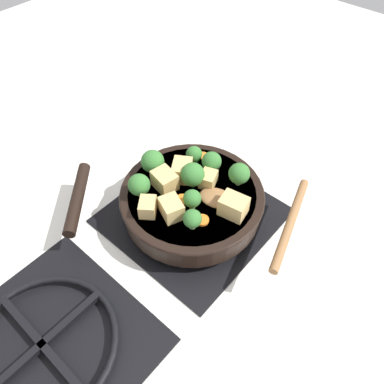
% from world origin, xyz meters
% --- Properties ---
extents(ground_plane, '(2.40, 2.40, 0.00)m').
position_xyz_m(ground_plane, '(0.00, 0.00, 0.00)').
color(ground_plane, white).
extents(front_burner_grate, '(0.31, 0.31, 0.03)m').
position_xyz_m(front_burner_grate, '(0.00, 0.00, 0.01)').
color(front_burner_grate, black).
rests_on(front_burner_grate, ground_plane).
extents(rear_burner_grate, '(0.31, 0.31, 0.03)m').
position_xyz_m(rear_burner_grate, '(0.00, 0.36, 0.01)').
color(rear_burner_grate, black).
rests_on(rear_burner_grate, ground_plane).
extents(skillet_pan, '(0.38, 0.37, 0.05)m').
position_xyz_m(skillet_pan, '(0.00, 0.00, 0.06)').
color(skillet_pan, black).
rests_on(skillet_pan, front_burner_grate).
extents(wooden_spoon, '(0.21, 0.21, 0.02)m').
position_xyz_m(wooden_spoon, '(-0.12, -0.04, 0.08)').
color(wooden_spoon, olive).
rests_on(wooden_spoon, skillet_pan).
extents(tofu_cube_center_large, '(0.05, 0.04, 0.04)m').
position_xyz_m(tofu_cube_center_large, '(0.05, 0.02, 0.10)').
color(tofu_cube_center_large, '#DBB770').
rests_on(tofu_cube_center_large, skillet_pan).
extents(tofu_cube_near_handle, '(0.05, 0.05, 0.04)m').
position_xyz_m(tofu_cube_near_handle, '(-0.01, 0.07, 0.09)').
color(tofu_cube_near_handle, '#DBB770').
rests_on(tofu_cube_near_handle, skillet_pan).
extents(tofu_cube_east_chunk, '(0.05, 0.05, 0.03)m').
position_xyz_m(tofu_cube_east_chunk, '(0.03, 0.09, 0.09)').
color(tofu_cube_east_chunk, '#DBB770').
rests_on(tofu_cube_east_chunk, skillet_pan).
extents(tofu_cube_west_chunk, '(0.04, 0.04, 0.03)m').
position_xyz_m(tofu_cube_west_chunk, '(-0.01, -0.04, 0.09)').
color(tofu_cube_west_chunk, '#DBB770').
rests_on(tofu_cube_west_chunk, skillet_pan).
extents(tofu_cube_back_piece, '(0.06, 0.06, 0.04)m').
position_xyz_m(tofu_cube_back_piece, '(0.04, -0.02, 0.10)').
color(tofu_cube_back_piece, '#DBB770').
rests_on(tofu_cube_back_piece, skillet_pan).
extents(tofu_cube_front_piece, '(0.05, 0.05, 0.04)m').
position_xyz_m(tofu_cube_front_piece, '(-0.09, -0.01, 0.10)').
color(tofu_cube_front_piece, '#DBB770').
rests_on(tofu_cube_front_piece, skillet_pan).
extents(broccoli_floret_near_spoon, '(0.03, 0.03, 0.04)m').
position_xyz_m(broccoli_floret_near_spoon, '(-0.06, 0.06, 0.10)').
color(broccoli_floret_near_spoon, '#709956').
rests_on(broccoli_floret_near_spoon, skillet_pan).
extents(broccoli_floret_center_top, '(0.03, 0.03, 0.04)m').
position_xyz_m(broccoli_floret_center_top, '(-0.02, 0.03, 0.10)').
color(broccoli_floret_center_top, '#709956').
rests_on(broccoli_floret_center_top, skillet_pan).
extents(broccoli_floret_east_rim, '(0.04, 0.04, 0.05)m').
position_xyz_m(broccoli_floret_east_rim, '(0.07, 0.07, 0.10)').
color(broccoli_floret_east_rim, '#709956').
rests_on(broccoli_floret_east_rim, skillet_pan).
extents(broccoli_floret_west_rim, '(0.05, 0.05, 0.05)m').
position_xyz_m(broccoli_floret_west_rim, '(0.09, 0.01, 0.11)').
color(broccoli_floret_west_rim, '#709956').
rests_on(broccoli_floret_west_rim, skillet_pan).
extents(broccoli_floret_north_edge, '(0.05, 0.05, 0.05)m').
position_xyz_m(broccoli_floret_north_edge, '(0.01, -0.01, 0.11)').
color(broccoli_floret_north_edge, '#709956').
rests_on(broccoli_floret_north_edge, skillet_pan).
extents(broccoli_floret_south_cluster, '(0.04, 0.04, 0.05)m').
position_xyz_m(broccoli_floret_south_cluster, '(-0.05, -0.08, 0.10)').
color(broccoli_floret_south_cluster, '#709956').
rests_on(broccoli_floret_south_cluster, skillet_pan).
extents(broccoli_floret_mid_floret, '(0.03, 0.03, 0.04)m').
position_xyz_m(broccoli_floret_mid_floret, '(0.05, -0.06, 0.10)').
color(broccoli_floret_mid_floret, '#709956').
rests_on(broccoli_floret_mid_floret, skillet_pan).
extents(broccoli_floret_small_inner, '(0.04, 0.04, 0.05)m').
position_xyz_m(broccoli_floret_small_inner, '(0.01, -0.07, 0.10)').
color(broccoli_floret_small_inner, '#709956').
rests_on(broccoli_floret_small_inner, skillet_pan).
extents(carrot_slice_orange_thin, '(0.02, 0.02, 0.01)m').
position_xyz_m(carrot_slice_orange_thin, '(0.05, -0.09, 0.08)').
color(carrot_slice_orange_thin, orange).
rests_on(carrot_slice_orange_thin, skillet_pan).
extents(carrot_slice_near_center, '(0.03, 0.03, 0.01)m').
position_xyz_m(carrot_slice_near_center, '(-0.06, 0.04, 0.08)').
color(carrot_slice_near_center, orange).
rests_on(carrot_slice_near_center, skillet_pan).
extents(carrot_slice_edge_slice, '(0.03, 0.03, 0.01)m').
position_xyz_m(carrot_slice_edge_slice, '(-0.00, 0.03, 0.08)').
color(carrot_slice_edge_slice, orange).
rests_on(carrot_slice_edge_slice, skillet_pan).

